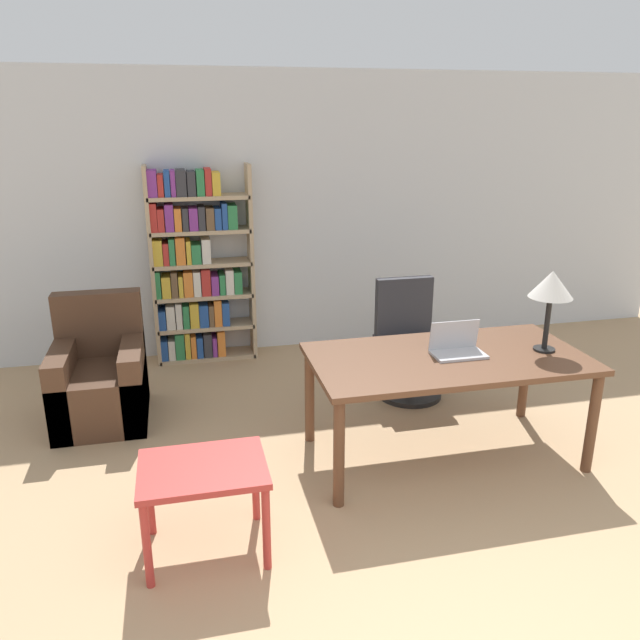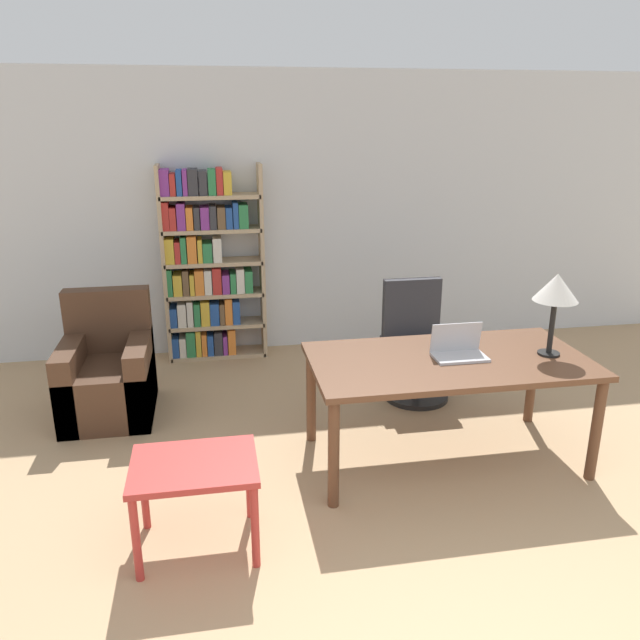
% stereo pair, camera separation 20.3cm
% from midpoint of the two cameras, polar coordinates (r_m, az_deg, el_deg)
% --- Properties ---
extents(wall_back, '(8.00, 0.06, 2.70)m').
position_cam_midpoint_polar(wall_back, '(6.25, 0.99, 9.65)').
color(wall_back, silver).
rests_on(wall_back, ground_plane).
extents(desk, '(1.84, 0.95, 0.75)m').
position_cam_midpoint_polar(desk, '(4.27, 12.99, -4.45)').
color(desk, brown).
rests_on(desk, ground_plane).
extents(laptop, '(0.35, 0.21, 0.22)m').
position_cam_midpoint_polar(laptop, '(4.27, 13.88, -2.67)').
color(laptop, '#B2B2B7').
rests_on(laptop, desk).
extents(table_lamp, '(0.29, 0.29, 0.56)m').
position_cam_midpoint_polar(table_lamp, '(4.38, 22.04, 2.56)').
color(table_lamp, black).
rests_on(table_lamp, desk).
extents(office_chair, '(0.54, 0.54, 0.98)m').
position_cam_midpoint_polar(office_chair, '(5.30, 9.81, -2.28)').
color(office_chair, black).
rests_on(office_chair, ground_plane).
extents(side_table_blue, '(0.67, 0.51, 0.53)m').
position_cam_midpoint_polar(side_table_blue, '(3.48, -9.72, -13.87)').
color(side_table_blue, '#B2332D').
rests_on(side_table_blue, ground_plane).
extents(armchair, '(0.67, 0.79, 0.96)m').
position_cam_midpoint_polar(armchair, '(5.20, -17.72, -4.97)').
color(armchair, '#472D1E').
rests_on(armchair, ground_plane).
extents(bookshelf, '(0.95, 0.28, 1.86)m').
position_cam_midpoint_polar(bookshelf, '(6.04, -9.36, 4.77)').
color(bookshelf, tan).
rests_on(bookshelf, ground_plane).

